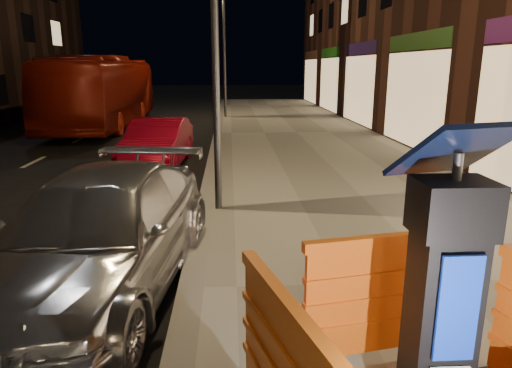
{
  "coord_description": "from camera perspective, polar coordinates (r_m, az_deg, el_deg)",
  "views": [
    {
      "loc": [
        0.47,
        -4.75,
        2.6
      ],
      "look_at": [
        0.8,
        1.0,
        1.1
      ],
      "focal_mm": 32.0,
      "sensor_mm": 36.0,
      "label": 1
    }
  ],
  "objects": [
    {
      "name": "ground_plane",
      "position": [
        5.44,
        -8.09,
        -14.13
      ],
      "size": [
        120.0,
        120.0,
        0.0
      ],
      "primitive_type": "plane",
      "color": "black",
      "rests_on": "ground"
    },
    {
      "name": "sidewalk",
      "position": [
        5.94,
        22.78,
        -11.76
      ],
      "size": [
        6.0,
        60.0,
        0.15
      ],
      "primitive_type": "cube",
      "color": "gray",
      "rests_on": "ground"
    },
    {
      "name": "kerb",
      "position": [
        5.4,
        -8.12,
        -13.43
      ],
      "size": [
        0.3,
        60.0,
        0.15
      ],
      "primitive_type": "cube",
      "color": "slate",
      "rests_on": "ground"
    },
    {
      "name": "parking_kiosk",
      "position": [
        3.07,
        22.16,
        -14.33
      ],
      "size": [
        0.78,
        0.78,
        2.04
      ],
      "primitive_type": "cube",
      "rotation": [
        0.0,
        0.0,
        0.24
      ],
      "color": "black",
      "rests_on": "sidewalk"
    },
    {
      "name": "barrier_back",
      "position": [
        4.04,
        15.75,
        -13.69
      ],
      "size": [
        1.55,
        0.86,
        1.14
      ],
      "primitive_type": "cube",
      "rotation": [
        0.0,
        0.0,
        0.18
      ],
      "color": "orange",
      "rests_on": "sidewalk"
    },
    {
      "name": "car_silver",
      "position": [
        5.94,
        -18.45,
        -12.18
      ],
      "size": [
        2.51,
        4.93,
        1.37
      ],
      "primitive_type": "imported",
      "rotation": [
        0.0,
        0.0,
        -0.13
      ],
      "color": "#BCBCC1",
      "rests_on": "ground"
    },
    {
      "name": "car_red",
      "position": [
        12.41,
        -12.04,
        2.16
      ],
      "size": [
        1.57,
        3.88,
        1.25
      ],
      "primitive_type": "imported",
      "rotation": [
        0.0,
        0.0,
        -0.06
      ],
      "color": "maroon",
      "rests_on": "ground"
    },
    {
      "name": "bus_doubledecker",
      "position": [
        21.23,
        -18.11,
        6.82
      ],
      "size": [
        2.65,
        10.76,
        2.99
      ],
      "primitive_type": "imported",
      "rotation": [
        0.0,
        0.0,
        0.01
      ],
      "color": "maroon",
      "rests_on": "ground"
    },
    {
      "name": "street_lamp_mid",
      "position": [
        7.78,
        -5.16,
        18.59
      ],
      "size": [
        0.12,
        0.12,
        6.0
      ],
      "primitive_type": "cylinder",
      "color": "#3F3F44",
      "rests_on": "sidewalk"
    },
    {
      "name": "street_lamp_far",
      "position": [
        22.76,
        -3.97,
        15.93
      ],
      "size": [
        0.12,
        0.12,
        6.0
      ],
      "primitive_type": "cylinder",
      "color": "#3F3F44",
      "rests_on": "sidewalk"
    }
  ]
}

